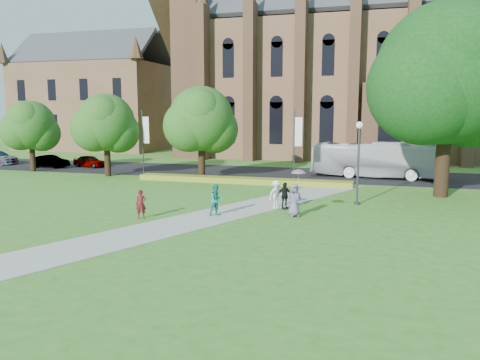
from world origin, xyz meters
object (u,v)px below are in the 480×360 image
(streetlamp, at_px, (359,153))
(large_tree, at_px, (448,74))
(tour_coach, at_px, (377,160))
(pedestrian_0, at_px, (141,204))
(car_0, at_px, (90,161))
(car_1, at_px, (50,161))

(streetlamp, relative_size, large_tree, 0.40)
(tour_coach, distance_m, pedestrian_0, 23.95)
(car_0, height_order, pedestrian_0, pedestrian_0)
(large_tree, bearing_deg, pedestrian_0, -144.64)
(tour_coach, height_order, car_0, tour_coach)
(streetlamp, xyz_separation_m, tour_coach, (1.21, 13.02, -1.69))
(car_0, xyz_separation_m, car_1, (-3.77, -1.49, 0.02))
(large_tree, bearing_deg, tour_coach, 116.73)
(streetlamp, height_order, pedestrian_0, streetlamp)
(car_0, bearing_deg, large_tree, -93.57)
(car_0, bearing_deg, car_1, 122.24)
(tour_coach, distance_m, car_0, 29.30)
(streetlamp, distance_m, car_1, 33.98)
(large_tree, relative_size, tour_coach, 1.16)
(tour_coach, height_order, car_1, tour_coach)
(streetlamp, relative_size, car_0, 1.41)
(streetlamp, relative_size, car_1, 1.32)
(tour_coach, relative_size, pedestrian_0, 7.27)
(large_tree, bearing_deg, streetlamp, -140.71)
(car_0, bearing_deg, streetlamp, -104.22)
(large_tree, relative_size, car_0, 3.56)
(large_tree, distance_m, car_0, 35.49)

